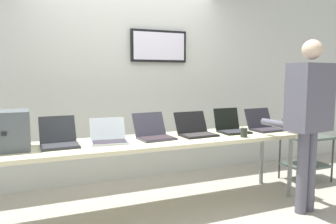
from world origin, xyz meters
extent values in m
cube|color=#A7A192|center=(0.00, 0.00, -0.02)|extent=(8.00, 8.00, 0.04)
cube|color=silver|center=(0.00, 1.13, 1.40)|extent=(8.00, 0.06, 2.80)
cube|color=black|center=(0.43, 1.08, 1.79)|extent=(0.78, 0.05, 0.42)
cube|color=white|center=(0.43, 1.06, 1.79)|extent=(0.72, 0.02, 0.36)
cube|color=beige|center=(0.00, 0.00, 0.73)|extent=(3.27, 0.70, 0.04)
cylinder|color=gray|center=(1.53, -0.25, 0.35)|extent=(0.05, 0.05, 0.71)
cylinder|color=gray|center=(1.53, 0.25, 0.35)|extent=(0.05, 0.05, 0.71)
cube|color=#525A60|center=(-1.39, 0.05, 0.92)|extent=(0.39, 0.34, 0.35)
cube|color=black|center=(-1.39, -0.12, 0.92)|extent=(0.04, 0.01, 0.03)
cube|color=#242629|center=(-0.95, -0.01, 0.76)|extent=(0.34, 0.28, 0.02)
cube|color=#2F3035|center=(-0.95, -0.02, 0.77)|extent=(0.31, 0.23, 0.00)
cube|color=#242629|center=(-0.95, 0.18, 0.89)|extent=(0.34, 0.13, 0.24)
cube|color=#30543F|center=(-0.95, 0.18, 0.89)|extent=(0.31, 0.11, 0.21)
cube|color=#ACB6BA|center=(-0.50, -0.02, 0.76)|extent=(0.37, 0.27, 0.02)
cube|color=#302B34|center=(-0.50, -0.03, 0.77)|extent=(0.33, 0.21, 0.00)
cube|color=#ACB6BA|center=(-0.48, 0.15, 0.87)|extent=(0.36, 0.15, 0.21)
cube|color=navy|center=(-0.48, 0.15, 0.87)|extent=(0.33, 0.13, 0.18)
cube|color=#353540|center=(-0.01, -0.01, 0.76)|extent=(0.37, 0.29, 0.02)
cube|color=#32282C|center=(-0.01, -0.02, 0.77)|extent=(0.34, 0.24, 0.00)
cube|color=#353540|center=(-0.03, 0.17, 0.89)|extent=(0.36, 0.15, 0.24)
cube|color=black|center=(-0.03, 0.17, 0.88)|extent=(0.33, 0.13, 0.21)
cube|color=black|center=(0.47, -0.02, 0.76)|extent=(0.39, 0.27, 0.02)
cube|color=#343131|center=(0.47, -0.03, 0.77)|extent=(0.36, 0.22, 0.00)
cube|color=black|center=(0.46, 0.16, 0.88)|extent=(0.39, 0.13, 0.23)
cube|color=#1F5740|center=(0.46, 0.16, 0.88)|extent=(0.36, 0.11, 0.20)
cube|color=black|center=(0.93, 0.00, 0.76)|extent=(0.32, 0.26, 0.02)
cube|color=#2F2F37|center=(0.93, -0.01, 0.77)|extent=(0.29, 0.21, 0.00)
cube|color=black|center=(0.93, 0.16, 0.89)|extent=(0.32, 0.08, 0.25)
cube|color=white|center=(0.93, 0.17, 0.89)|extent=(0.29, 0.06, 0.22)
cube|color=#26242B|center=(1.38, -0.03, 0.76)|extent=(0.38, 0.27, 0.02)
cube|color=#342E37|center=(1.38, -0.04, 0.77)|extent=(0.35, 0.21, 0.00)
cube|color=#26242B|center=(1.37, 0.14, 0.88)|extent=(0.37, 0.12, 0.23)
cube|color=#324A74|center=(1.37, 0.14, 0.88)|extent=(0.34, 0.10, 0.20)
cylinder|color=#565664|center=(1.32, -0.64, 0.42)|extent=(0.12, 0.12, 0.85)
cylinder|color=#565664|center=(1.44, -0.62, 0.42)|extent=(0.12, 0.12, 0.85)
cube|color=#565664|center=(1.38, -0.63, 1.18)|extent=(0.47, 0.31, 0.67)
sphere|color=beige|center=(1.38, -0.63, 1.65)|extent=(0.19, 0.19, 0.19)
cylinder|color=#565664|center=(1.18, -0.36, 0.90)|extent=(0.11, 0.33, 0.07)
cylinder|color=#565664|center=(1.51, -0.32, 0.90)|extent=(0.11, 0.33, 0.07)
cylinder|color=#2A2E27|center=(0.88, -0.25, 0.80)|extent=(0.07, 0.07, 0.10)
cube|color=#45534C|center=(2.16, 0.13, 0.59)|extent=(0.56, 0.44, 0.03)
cube|color=#45534C|center=(2.16, 0.13, 0.21)|extent=(0.53, 0.42, 0.03)
cylinder|color=#333338|center=(1.90, -0.07, 0.30)|extent=(0.02, 0.02, 0.60)
cylinder|color=#333338|center=(2.42, -0.07, 0.30)|extent=(0.02, 0.02, 0.60)
cylinder|color=#333338|center=(1.90, 0.33, 0.30)|extent=(0.02, 0.02, 0.60)
cylinder|color=#333338|center=(2.42, 0.33, 0.30)|extent=(0.02, 0.02, 0.60)
camera|label=1|loc=(-1.15, -3.03, 1.40)|focal=34.38mm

